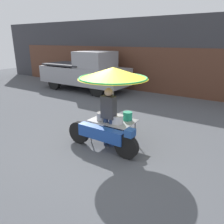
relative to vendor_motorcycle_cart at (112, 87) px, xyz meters
The scene contains 5 objects.
ground_plane 1.62m from the vendor_motorcycle_cart, 83.36° to the right, with size 36.00×36.00×0.00m, color #4C4F54.
shopfront_building 7.45m from the vendor_motorcycle_cart, 89.76° to the left, with size 28.00×2.06×3.91m.
vendor_motorcycle_cart is the anchor object (origin of this frame).
vendor_person 0.71m from the vendor_motorcycle_cart, 87.65° to the right, with size 0.38×0.22×1.61m.
pickup_truck 6.97m from the vendor_motorcycle_cart, 135.67° to the left, with size 5.23×1.98×2.19m.
Camera 1 is at (3.06, -4.38, 2.77)m, focal length 35.00 mm.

